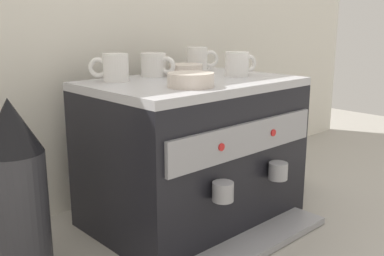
# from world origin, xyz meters

# --- Properties ---
(ground_plane) EXTENTS (4.00, 4.00, 0.00)m
(ground_plane) POSITION_xyz_m (0.00, 0.00, 0.00)
(ground_plane) COLOR #9E998E
(tiled_backsplash_wall) EXTENTS (2.80, 0.03, 1.01)m
(tiled_backsplash_wall) POSITION_xyz_m (0.00, 0.33, 0.51)
(tiled_backsplash_wall) COLOR silver
(tiled_backsplash_wall) RESTS_ON ground_plane
(espresso_machine) EXTENTS (0.62, 0.54, 0.45)m
(espresso_machine) POSITION_xyz_m (0.00, -0.00, 0.22)
(espresso_machine) COLOR black
(espresso_machine) RESTS_ON ground_plane
(ceramic_cup_0) EXTENTS (0.10, 0.10, 0.08)m
(ceramic_cup_0) POSITION_xyz_m (-0.19, 0.12, 0.49)
(ceramic_cup_0) COLOR white
(ceramic_cup_0) RESTS_ON espresso_machine
(ceramic_cup_1) EXTENTS (0.11, 0.07, 0.08)m
(ceramic_cup_1) POSITION_xyz_m (0.17, 0.15, 0.49)
(ceramic_cup_1) COLOR white
(ceramic_cup_1) RESTS_ON espresso_machine
(ceramic_cup_2) EXTENTS (0.12, 0.07, 0.08)m
(ceramic_cup_2) POSITION_xyz_m (0.17, -0.04, 0.48)
(ceramic_cup_2) COLOR white
(ceramic_cup_2) RESTS_ON espresso_machine
(ceramic_cup_3) EXTENTS (0.08, 0.12, 0.07)m
(ceramic_cup_3) POSITION_xyz_m (-0.03, 0.14, 0.48)
(ceramic_cup_3) COLOR white
(ceramic_cup_3) RESTS_ON espresso_machine
(ceramic_bowl_0) EXTENTS (0.13, 0.13, 0.04)m
(ceramic_bowl_0) POSITION_xyz_m (-0.11, -0.11, 0.46)
(ceramic_bowl_0) COLOR beige
(ceramic_bowl_0) RESTS_ON espresso_machine
(ceramic_bowl_1) EXTENTS (0.11, 0.11, 0.04)m
(ceramic_bowl_1) POSITION_xyz_m (0.06, 0.09, 0.46)
(ceramic_bowl_1) COLOR beige
(ceramic_bowl_1) RESTS_ON espresso_machine
(coffee_grinder) EXTENTS (0.15, 0.15, 0.45)m
(coffee_grinder) POSITION_xyz_m (-0.53, 0.05, 0.22)
(coffee_grinder) COLOR #333338
(coffee_grinder) RESTS_ON ground_plane
(milk_pitcher) EXTENTS (0.10, 0.10, 0.15)m
(milk_pitcher) POSITION_xyz_m (0.47, -0.05, 0.07)
(milk_pitcher) COLOR #B7B7BC
(milk_pitcher) RESTS_ON ground_plane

